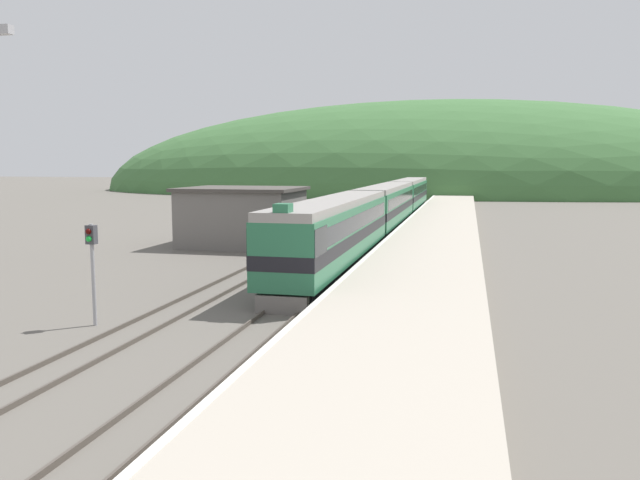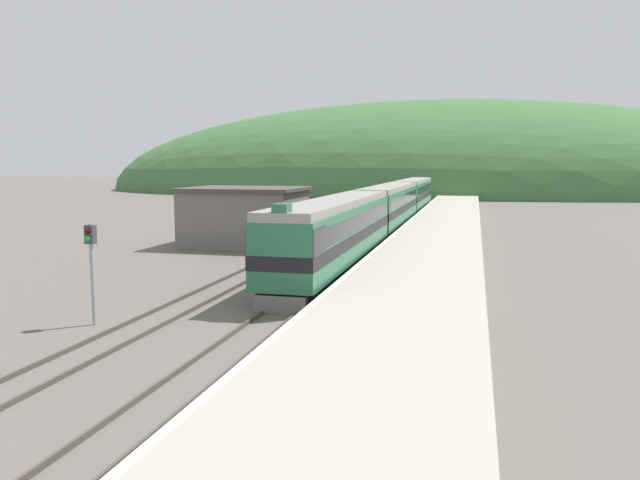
# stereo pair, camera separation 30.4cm
# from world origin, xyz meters

# --- Properties ---
(track_main) EXTENTS (1.52, 180.00, 0.16)m
(track_main) POSITION_xyz_m (0.00, 70.00, 0.08)
(track_main) COLOR #4C443D
(track_main) RESTS_ON ground
(track_siding) EXTENTS (1.52, 180.00, 0.16)m
(track_siding) POSITION_xyz_m (-4.43, 70.00, 0.08)
(track_siding) COLOR #4C443D
(track_siding) RESTS_ON ground
(platform) EXTENTS (6.41, 140.00, 0.92)m
(platform) POSITION_xyz_m (4.89, 50.00, 0.45)
(platform) COLOR #ADA393
(platform) RESTS_ON ground
(distant_hills) EXTENTS (152.95, 68.83, 39.10)m
(distant_hills) POSITION_xyz_m (0.00, 134.26, 0.00)
(distant_hills) COLOR #3D6B38
(distant_hills) RESTS_ON ground
(station_shed) EXTENTS (8.60, 7.26, 4.35)m
(station_shed) POSITION_xyz_m (-9.08, 39.60, 2.19)
(station_shed) COLOR slate
(station_shed) RESTS_ON ground
(express_train_lead_car) EXTENTS (2.87, 21.51, 4.50)m
(express_train_lead_car) POSITION_xyz_m (0.00, 29.99, 2.26)
(express_train_lead_car) COLOR black
(express_train_lead_car) RESTS_ON ground
(carriage_second) EXTENTS (2.86, 22.14, 4.14)m
(carriage_second) POSITION_xyz_m (0.00, 52.93, 2.25)
(carriage_second) COLOR black
(carriage_second) RESTS_ON ground
(carriage_third) EXTENTS (2.86, 22.14, 4.14)m
(carriage_third) POSITION_xyz_m (0.00, 75.95, 2.25)
(carriage_third) COLOR black
(carriage_third) RESTS_ON ground
(signal_post_siding) EXTENTS (0.36, 0.42, 3.87)m
(signal_post_siding) POSITION_xyz_m (-6.37, 16.30, 2.78)
(signal_post_siding) COLOR #9E9EA3
(signal_post_siding) RESTS_ON ground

